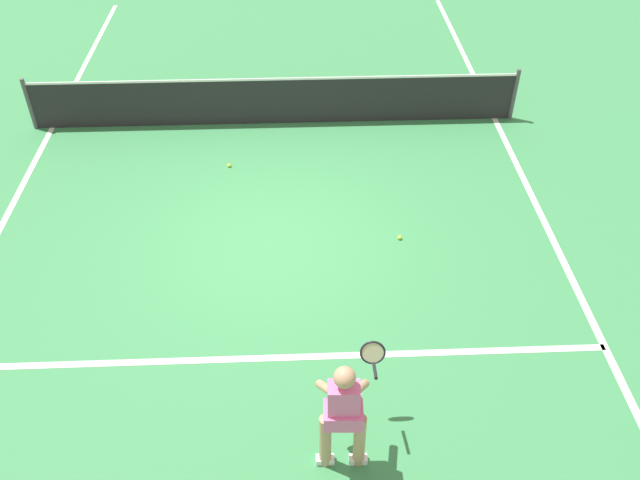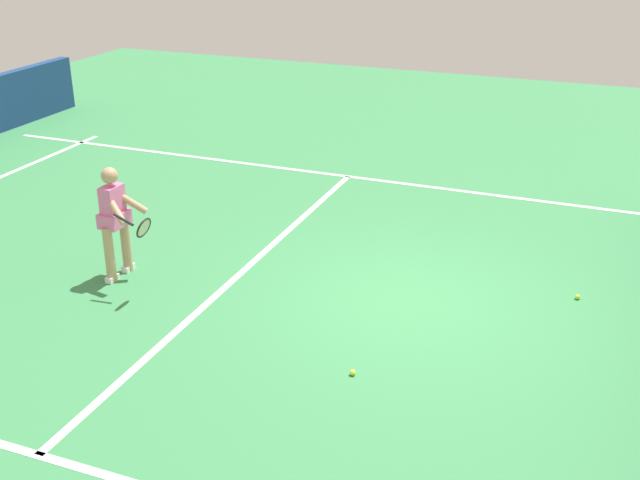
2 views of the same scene
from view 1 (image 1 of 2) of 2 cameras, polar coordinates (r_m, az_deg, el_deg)
ground_plane at (r=10.30m, az=-3.94°, el=0.07°), size 28.07×28.07×0.00m
service_line_marking at (r=8.62m, az=-4.12°, el=-9.92°), size 8.52×0.10×0.01m
sideline_right_marking at (r=11.00m, az=18.82°, el=0.67°), size 0.10×19.59×0.01m
court_net at (r=12.97m, az=-3.86°, el=11.68°), size 9.20×0.08×1.01m
tennis_player at (r=7.05m, az=2.05°, el=-14.36°), size 0.79×0.92×1.55m
tennis_ball_near at (r=10.33m, az=6.75°, el=0.21°), size 0.07×0.07×0.07m
tennis_ball_mid at (r=11.96m, az=-7.70°, el=6.29°), size 0.07×0.07×0.07m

